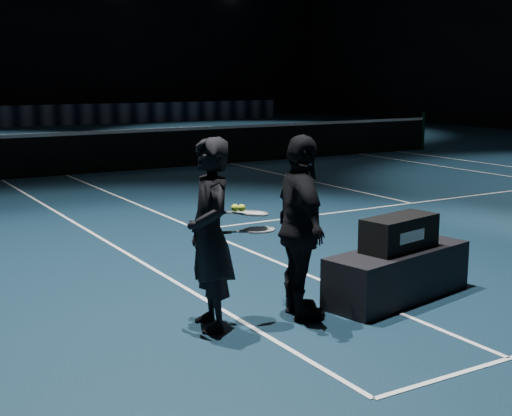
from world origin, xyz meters
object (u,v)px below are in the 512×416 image
Objects in this scene: player_b at (301,228)px; player_bench at (398,274)px; racket_bag at (399,233)px; racket_upper at (252,213)px; racket_lower at (259,230)px; tennis_balls at (238,206)px; player_a at (210,235)px.

player_bench is at bearing -76.81° from player_b.
racket_bag is 1.62m from racket_upper.
player_bench is 2.45× the size of racket_lower.
racket_upper reaches higher than racket_lower.
racket_lower reaches higher than racket_bag.
tennis_balls is (-0.19, 0.04, 0.23)m from racket_lower.
player_b is (-1.14, 0.05, 0.59)m from player_bench.
racket_upper is (-1.57, 0.18, 0.33)m from racket_bag.
player_a reaches higher than racket_upper.
racket_bag is at bearing 0.00° from player_bench.
player_a is 13.97× the size of tennis_balls.
racket_lower is at bearing -13.25° from tennis_balls.
racket_bag is 6.95× the size of tennis_balls.
player_a and player_b have the same top height.
racket_upper is at bearing 162.19° from player_bench.
player_bench is at bearing -5.72° from tennis_balls.
tennis_balls is at bearing 93.24° from player_b.
racket_bag is at bearing -76.81° from player_b.
racket_lower is 0.30m from tennis_balls.
tennis_balls is (-1.72, 0.17, 0.82)m from player_bench.
player_a is at bearing 180.00° from racket_lower.
player_b is at bearing 0.00° from racket_lower.
player_a is 0.35m from tennis_balls.
racket_lower is 5.67× the size of tennis_balls.
racket_bag is at bearing 1.35° from racket_upper.
racket_upper is (-0.43, 0.13, 0.16)m from player_b.
player_b is at bearing -12.26° from tennis_balls.
player_b is at bearing -9.08° from racket_upper.
racket_lower is at bearing 93.72° from player_b.
player_bench is 2.00× the size of racket_bag.
player_bench is 0.99× the size of player_a.
racket_bag is at bearing 7.01° from racket_lower.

